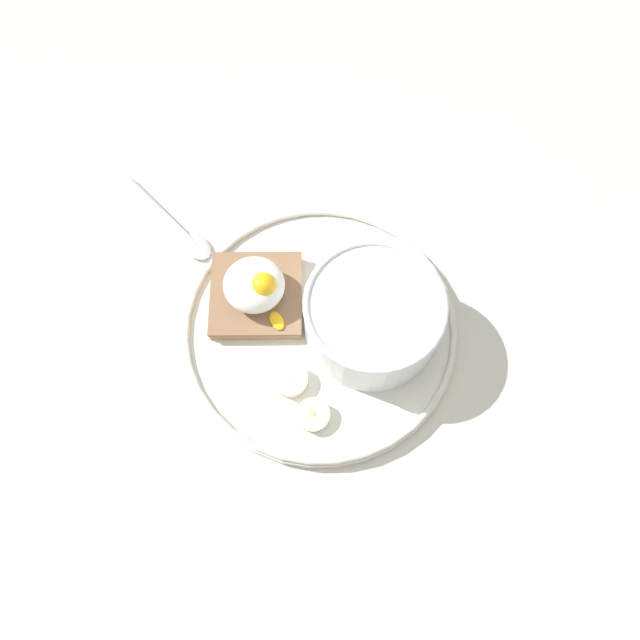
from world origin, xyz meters
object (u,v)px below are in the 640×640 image
(oatmeal_bowl, at_px, (373,317))
(poached_egg, at_px, (257,282))
(banana_slice_left, at_px, (313,415))
(spoon, at_px, (178,228))
(toast_slice, at_px, (259,291))
(banana_slice_front, at_px, (291,380))

(oatmeal_bowl, height_order, poached_egg, oatmeal_bowl)
(banana_slice_left, bearing_deg, poached_egg, 140.25)
(banana_slice_left, relative_size, spoon, 0.34)
(oatmeal_bowl, xyz_separation_m, spoon, (-0.23, 0.01, -0.04))
(toast_slice, relative_size, banana_slice_front, 2.55)
(oatmeal_bowl, distance_m, banana_slice_left, 0.10)
(oatmeal_bowl, height_order, banana_slice_front, oatmeal_bowl)
(toast_slice, bearing_deg, spoon, 165.18)
(oatmeal_bowl, xyz_separation_m, banana_slice_front, (-0.04, -0.08, -0.02))
(poached_egg, xyz_separation_m, banana_slice_front, (0.07, -0.06, -0.02))
(poached_egg, bearing_deg, spoon, 164.88)
(oatmeal_bowl, relative_size, banana_slice_front, 2.76)
(banana_slice_front, bearing_deg, toast_slice, 137.02)
(oatmeal_bowl, bearing_deg, banana_slice_front, -118.09)
(toast_slice, distance_m, spoon, 0.12)
(banana_slice_front, bearing_deg, spoon, 152.66)
(banana_slice_left, distance_m, spoon, 0.25)
(oatmeal_bowl, distance_m, poached_egg, 0.11)
(toast_slice, bearing_deg, banana_slice_front, -42.98)
(banana_slice_left, bearing_deg, toast_slice, 140.32)
(oatmeal_bowl, bearing_deg, poached_egg, -171.01)
(poached_egg, bearing_deg, oatmeal_bowl, 8.99)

